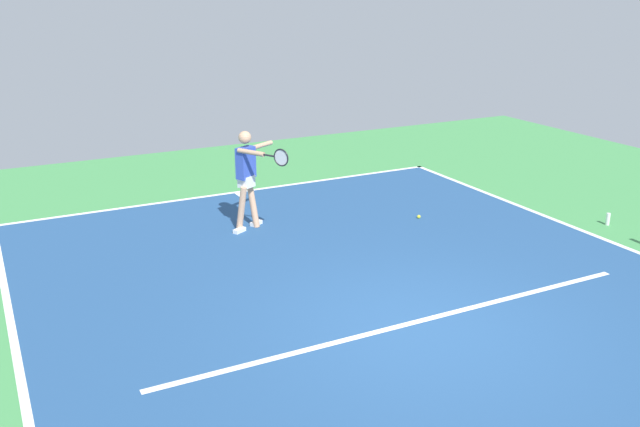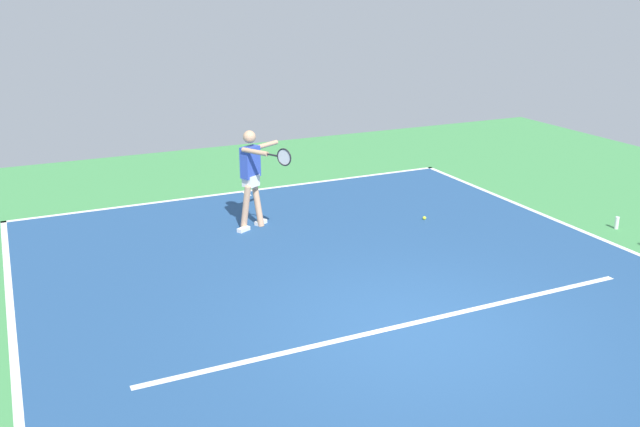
% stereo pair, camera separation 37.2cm
% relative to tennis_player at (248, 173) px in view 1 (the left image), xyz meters
% --- Properties ---
extents(ground_plane, '(21.66, 21.66, 0.00)m').
position_rel_tennis_player_xyz_m(ground_plane, '(-0.56, 4.41, -1.01)').
color(ground_plane, '#428E4C').
extents(court_surface, '(9.27, 13.35, 0.00)m').
position_rel_tennis_player_xyz_m(court_surface, '(-0.56, 4.41, -1.01)').
color(court_surface, navy).
rests_on(court_surface, ground_plane).
extents(court_line_baseline_near, '(9.27, 0.10, 0.01)m').
position_rel_tennis_player_xyz_m(court_line_baseline_near, '(-0.56, -2.21, -1.01)').
color(court_line_baseline_near, white).
rests_on(court_line_baseline_near, ground_plane).
extents(court_line_service, '(6.95, 0.10, 0.01)m').
position_rel_tennis_player_xyz_m(court_line_service, '(-0.56, 4.25, -1.01)').
color(court_line_service, white).
rests_on(court_line_service, ground_plane).
extents(court_line_centre_mark, '(0.10, 0.30, 0.01)m').
position_rel_tennis_player_xyz_m(court_line_centre_mark, '(-0.56, -2.01, -1.01)').
color(court_line_centre_mark, white).
rests_on(court_line_centre_mark, ground_plane).
extents(tennis_player, '(0.97, 1.38, 1.75)m').
position_rel_tennis_player_xyz_m(tennis_player, '(0.00, 0.00, 0.00)').
color(tennis_player, tan).
rests_on(tennis_player, ground_plane).
extents(tennis_ball_near_player, '(0.07, 0.07, 0.07)m').
position_rel_tennis_player_xyz_m(tennis_ball_near_player, '(-2.98, 0.88, -0.98)').
color(tennis_ball_near_player, yellow).
rests_on(tennis_ball_near_player, ground_plane).
extents(water_bottle, '(0.07, 0.07, 0.22)m').
position_rel_tennis_player_xyz_m(water_bottle, '(-5.78, 2.71, -0.90)').
color(water_bottle, white).
rests_on(water_bottle, ground_plane).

